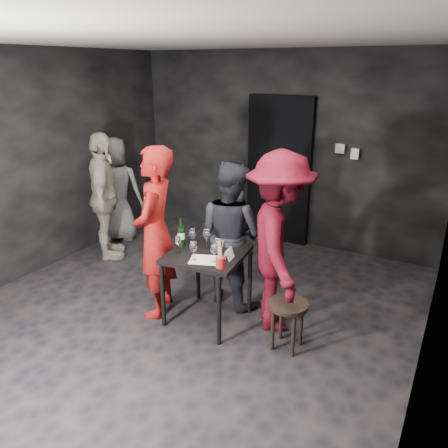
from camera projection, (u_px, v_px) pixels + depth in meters
The scene contains 26 objects.
floor at pixel (185, 314), 4.63m from camera, with size 4.50×5.00×0.02m, color black.
ceiling at pixel (176, 38), 3.70m from camera, with size 4.50×5.00×0.02m, color silver.
wall_back at pixel (281, 150), 6.21m from camera, with size 4.50×0.04×2.70m, color black.
wall_left at pixel (26, 166), 5.20m from camera, with size 0.04×5.00×2.70m, color black.
wall_right at pixel (440, 232), 3.13m from camera, with size 0.04×5.00×2.70m, color black.
doorway at pixel (279, 171), 6.26m from camera, with size 0.95×0.10×2.10m, color black.
wallbox_upper at pixel (340, 148), 5.74m from camera, with size 0.12×0.06×0.12m, color #B7B7B2.
wallbox_lower at pixel (355, 154), 5.67m from camera, with size 0.10×0.06×0.14m, color #B7B7B2.
hand_truck at pixel (231, 223), 6.68m from camera, with size 0.38×0.33×1.13m.
tasting_table at pixel (207, 262), 4.31m from camera, with size 0.72×0.72×0.75m.
stool at pixel (288, 311), 3.95m from camera, with size 0.37×0.37×0.47m.
server_red at pixel (155, 218), 4.34m from camera, with size 0.76×0.50×2.09m, color #A41513.
woman_black at pixel (231, 231), 4.64m from camera, with size 0.79×0.43×1.63m, color #22232B.
man_maroon at pixel (280, 227), 4.10m from camera, with size 1.35×0.63×2.09m, color #5E0A17.
bystander_cream at pixel (104, 189), 5.70m from camera, with size 1.12×0.53×1.91m, color #BAB091.
bystander_grey at pixel (116, 189), 6.39m from camera, with size 0.76×0.42×1.56m, color slate.
tasting_mat at pixel (208, 260), 4.11m from camera, with size 0.33×0.22×0.00m, color white.
wine_glass_a at pixel (178, 244), 4.25m from camera, with size 0.07×0.07×0.18m, color white, non-canonical shape.
wine_glass_b at pixel (192, 237), 4.39m from camera, with size 0.08×0.08×0.21m, color white, non-canonical shape.
wine_glass_c at pixel (207, 238), 4.35m from camera, with size 0.08×0.08×0.22m, color white, non-canonical shape.
wine_glass_d at pixel (193, 250), 4.08m from camera, with size 0.08×0.08×0.20m, color white, non-canonical shape.
wine_glass_e at pixel (214, 253), 4.04m from camera, with size 0.07×0.07×0.19m, color white, non-canonical shape.
wine_glass_f at pixel (217, 246), 4.20m from camera, with size 0.07×0.07×0.18m, color white, non-canonical shape.
wine_bottle at pixel (181, 236), 4.39m from camera, with size 0.07×0.07×0.30m.
breadstick_cup at pixel (221, 255), 3.92m from camera, with size 0.09×0.09×0.28m.
reserved_card at pixel (227, 254), 4.13m from camera, with size 0.08×0.14×0.10m, color white, non-canonical shape.
Camera 1 is at (2.33, -3.30, 2.47)m, focal length 35.00 mm.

